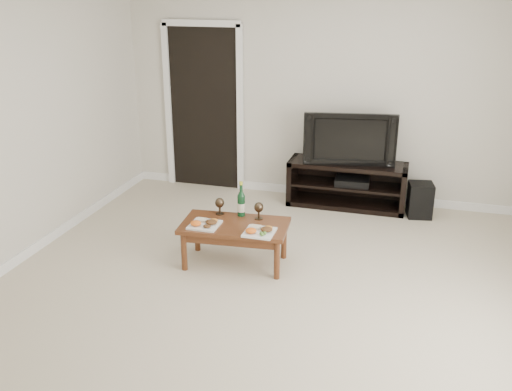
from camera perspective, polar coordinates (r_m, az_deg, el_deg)
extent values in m
plane|color=beige|center=(4.89, 0.80, -11.03)|extent=(5.50, 5.50, 0.00)
cube|color=beige|center=(6.99, 6.96, 10.06)|extent=(5.00, 0.04, 2.60)
cube|color=black|center=(7.41, -5.20, 8.56)|extent=(0.90, 0.02, 2.05)
cube|color=black|center=(6.94, 9.06, 1.11)|extent=(1.40, 0.45, 0.55)
imported|color=black|center=(6.77, 9.33, 5.75)|extent=(1.08, 0.31, 0.61)
cube|color=black|center=(6.91, 9.60, 1.42)|extent=(0.41, 0.32, 0.08)
cube|color=black|center=(6.84, 16.08, -0.43)|extent=(0.31, 0.31, 0.40)
cube|color=brown|center=(5.48, -2.12, -4.85)|extent=(1.05, 0.63, 0.42)
cube|color=white|center=(5.35, -5.17, -2.70)|extent=(0.27, 0.27, 0.07)
cube|color=white|center=(5.18, 0.35, -3.45)|extent=(0.27, 0.27, 0.07)
cylinder|color=#0E351A|center=(5.51, -1.49, -0.33)|extent=(0.07, 0.07, 0.35)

